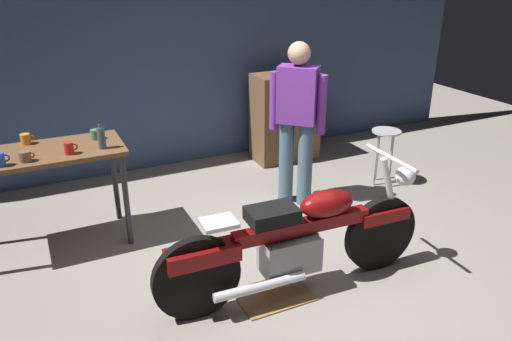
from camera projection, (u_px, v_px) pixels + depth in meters
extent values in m
plane|color=gray|center=(297.00, 272.00, 4.08)|extent=(12.00, 12.00, 0.00)
cube|color=#384C70|center=(182.00, 36.00, 5.80)|extent=(8.00, 0.12, 3.10)
cube|color=brown|center=(43.00, 153.00, 4.14)|extent=(1.30, 0.64, 0.04)
cylinder|color=#2D2D33|center=(126.00, 200.00, 4.34)|extent=(0.05, 0.05, 0.86)
cylinder|color=#2D2D33|center=(115.00, 179.00, 4.77)|extent=(0.05, 0.05, 0.86)
cylinder|color=black|center=(380.00, 234.00, 4.03)|extent=(0.64, 0.10, 0.64)
cylinder|color=black|center=(197.00, 278.00, 3.47)|extent=(0.64, 0.10, 0.64)
cube|color=maroon|center=(382.00, 214.00, 3.96)|extent=(0.45, 0.16, 0.10)
cube|color=maroon|center=(203.00, 255.00, 3.42)|extent=(0.53, 0.20, 0.12)
cube|color=gray|center=(290.00, 253.00, 3.72)|extent=(0.45, 0.26, 0.28)
cube|color=maroon|center=(302.00, 226.00, 3.68)|extent=(1.10, 0.15, 0.10)
ellipsoid|color=maroon|center=(327.00, 203.00, 3.69)|extent=(0.45, 0.24, 0.20)
cube|color=black|center=(272.00, 215.00, 3.53)|extent=(0.37, 0.25, 0.10)
cube|color=silver|center=(219.00, 223.00, 3.37)|extent=(0.25, 0.21, 0.03)
cylinder|color=silver|center=(391.00, 196.00, 3.92)|extent=(0.27, 0.06, 0.68)
cylinder|color=silver|center=(391.00, 158.00, 3.78)|extent=(0.06, 0.60, 0.03)
sphere|color=silver|center=(405.00, 176.00, 3.91)|extent=(0.16, 0.16, 0.16)
cylinder|color=silver|center=(260.00, 286.00, 3.54)|extent=(0.70, 0.10, 0.07)
cylinder|color=#476477|center=(305.00, 164.00, 5.08)|extent=(0.15, 0.15, 0.88)
cylinder|color=#476477|center=(286.00, 162.00, 5.13)|extent=(0.15, 0.15, 0.88)
cube|color=#72339E|center=(298.00, 95.00, 4.82)|extent=(0.43, 0.42, 0.56)
cylinder|color=#72339E|center=(322.00, 105.00, 4.79)|extent=(0.09, 0.09, 0.58)
cylinder|color=#72339E|center=(274.00, 101.00, 4.92)|extent=(0.09, 0.09, 0.58)
sphere|color=tan|center=(299.00, 53.00, 4.67)|extent=(0.22, 0.22, 0.22)
cylinder|color=#B2B2B7|center=(387.00, 131.00, 5.46)|extent=(0.32, 0.32, 0.02)
cylinder|color=#B2B2B7|center=(391.00, 157.00, 5.63)|extent=(0.02, 0.02, 0.62)
cylinder|color=#B2B2B7|center=(377.00, 155.00, 5.68)|extent=(0.02, 0.02, 0.62)
cylinder|color=#B2B2B7|center=(376.00, 160.00, 5.54)|extent=(0.02, 0.02, 0.62)
cylinder|color=#B2B2B7|center=(390.00, 162.00, 5.50)|extent=(0.02, 0.02, 0.62)
cube|color=brown|center=(285.00, 117.00, 6.23)|extent=(0.80, 0.44, 1.10)
sphere|color=tan|center=(295.00, 98.00, 5.92)|extent=(0.04, 0.04, 0.04)
sphere|color=tan|center=(294.00, 122.00, 6.04)|extent=(0.04, 0.04, 0.04)
sphere|color=tan|center=(294.00, 145.00, 6.15)|extent=(0.04, 0.04, 0.04)
cube|color=olive|center=(273.00, 295.00, 3.80)|extent=(0.56, 0.40, 0.01)
cylinder|color=red|center=(69.00, 148.00, 4.05)|extent=(0.08, 0.08, 0.10)
torus|color=red|center=(74.00, 147.00, 4.07)|extent=(0.06, 0.01, 0.06)
cylinder|color=brown|center=(25.00, 157.00, 3.90)|extent=(0.09, 0.09, 0.09)
torus|color=brown|center=(32.00, 155.00, 3.92)|extent=(0.05, 0.01, 0.05)
cylinder|color=#3D7F4C|center=(95.00, 134.00, 4.39)|extent=(0.08, 0.08, 0.09)
torus|color=#3D7F4C|center=(101.00, 133.00, 4.41)|extent=(0.05, 0.01, 0.05)
cylinder|color=orange|center=(25.00, 139.00, 4.27)|extent=(0.08, 0.08, 0.09)
torus|color=orange|center=(31.00, 138.00, 4.29)|extent=(0.05, 0.01, 0.05)
torus|color=#2D51AD|center=(6.00, 158.00, 3.83)|extent=(0.06, 0.01, 0.06)
cylinder|color=#3F4C59|center=(102.00, 138.00, 4.16)|extent=(0.06, 0.06, 0.18)
cylinder|color=#3F4C59|center=(100.00, 125.00, 4.11)|extent=(0.03, 0.03, 0.05)
cylinder|color=black|center=(99.00, 122.00, 4.10)|extent=(0.03, 0.03, 0.01)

